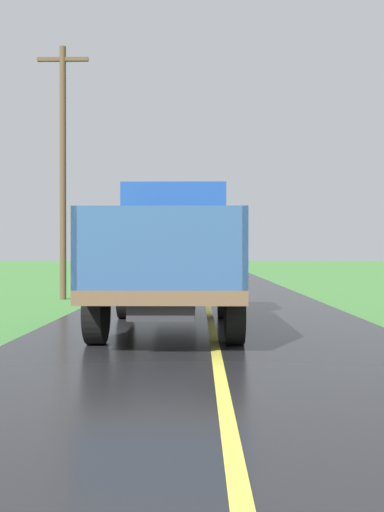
{
  "coord_description": "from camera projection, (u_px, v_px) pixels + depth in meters",
  "views": [
    {
      "loc": [
        -0.23,
        -0.03,
        1.47
      ],
      "look_at": [
        -0.39,
        12.13,
        1.4
      ],
      "focal_mm": 39.91,
      "sensor_mm": 36.0,
      "label": 1
    }
  ],
  "objects": [
    {
      "name": "utility_pole_roadside",
      "position": [
        63.0,
        165.0,
        17.86
      ],
      "size": [
        1.6,
        0.2,
        7.94
      ],
      "color": "brown",
      "rests_on": "ground"
    },
    {
      "name": "banana_truck_near",
      "position": [
        173.0,
        253.0,
        11.11
      ],
      "size": [
        2.38,
        5.82,
        2.8
      ],
      "color": "#2D2D30",
      "rests_on": "road_surface"
    }
  ]
}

